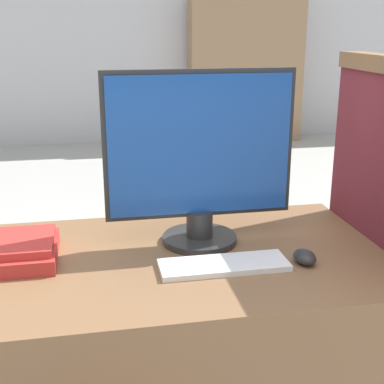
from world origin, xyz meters
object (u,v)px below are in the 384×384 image
Objects in this scene: mouse at (305,257)px; book_stack at (25,250)px; far_chair at (160,158)px; monitor at (200,159)px; keyboard at (224,265)px.

book_stack is (-0.78, 0.17, 0.01)m from mouse.
monitor is at bearing -41.46° from far_chair.
book_stack is (-0.52, -0.04, -0.23)m from monitor.
book_stack is 2.35m from far_chair.
monitor is 0.32m from keyboard.
far_chair is at bearing 92.14° from mouse.
keyboard is 2.41m from far_chair.
far_chair is at bearing 85.57° from monitor.
book_stack is at bearing 167.42° from mouse.
mouse is at bearing -12.58° from book_stack.
keyboard is 0.23m from mouse.
monitor reaches higher than book_stack.
monitor is 2.18× the size of book_stack.
monitor reaches higher than mouse.
book_stack reaches higher than mouse.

